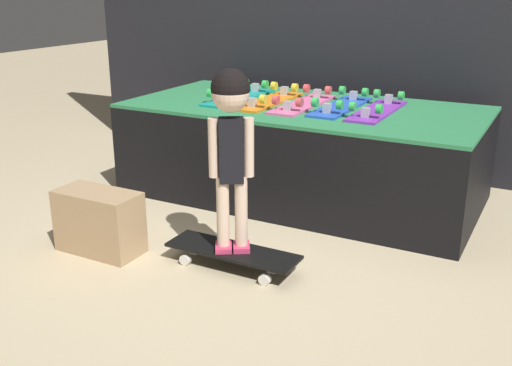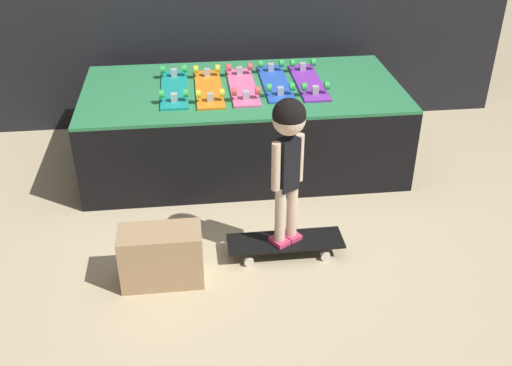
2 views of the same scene
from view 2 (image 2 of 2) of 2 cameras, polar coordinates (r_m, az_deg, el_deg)
The scene contains 10 objects.
ground_plane at distance 3.66m, azimuth -0.14°, elevation -3.13°, with size 16.00×16.00×0.00m, color beige.
display_rack at distance 4.12m, azimuth -1.25°, elevation 5.47°, with size 2.10×1.04×0.57m.
skateboard_teal_on_rack at distance 3.98m, azimuth -7.79°, elevation 9.00°, with size 0.18×0.66×0.09m.
skateboard_orange_on_rack at distance 3.96m, azimuth -4.53°, elevation 9.08°, with size 0.18×0.66×0.09m.
skateboard_pink_on_rack at distance 3.98m, azimuth -1.28°, elevation 9.29°, with size 0.18×0.66×0.09m.
skateboard_blue_on_rack at distance 4.05m, azimuth 1.85°, elevation 9.64°, with size 0.18×0.66×0.09m.
skateboard_purple_on_rack at distance 4.08m, azimuth 5.02°, elevation 9.69°, with size 0.18×0.66×0.09m.
skateboard_on_floor at distance 3.32m, azimuth 2.80°, elevation -5.69°, with size 0.64×0.19×0.09m.
child at distance 3.00m, azimuth 3.09°, elevation 3.59°, with size 0.19×0.17×0.84m.
storage_box at distance 3.12m, azimuth -8.98°, elevation -6.90°, with size 0.42×0.21×0.31m.
Camera 2 is at (-0.35, -3.02, 2.05)m, focal length 42.00 mm.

